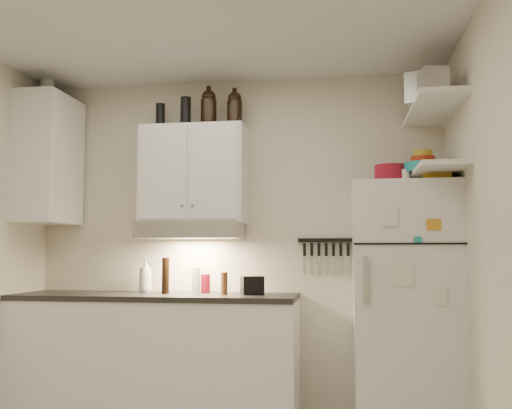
# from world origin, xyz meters

# --- Properties ---
(back_wall) EXTENTS (3.20, 0.02, 2.60)m
(back_wall) POSITION_xyz_m (0.00, 1.51, 1.30)
(back_wall) COLOR beige
(back_wall) RESTS_ON ground
(right_wall) EXTENTS (0.02, 3.00, 2.60)m
(right_wall) POSITION_xyz_m (1.61, 0.00, 1.30)
(right_wall) COLOR beige
(right_wall) RESTS_ON ground
(base_cabinet) EXTENTS (2.10, 0.60, 0.88)m
(base_cabinet) POSITION_xyz_m (-0.55, 1.20, 0.44)
(base_cabinet) COLOR white
(base_cabinet) RESTS_ON floor
(countertop) EXTENTS (2.10, 0.62, 0.04)m
(countertop) POSITION_xyz_m (-0.55, 1.20, 0.90)
(countertop) COLOR black
(countertop) RESTS_ON base_cabinet
(upper_cabinet) EXTENTS (0.80, 0.33, 0.75)m
(upper_cabinet) POSITION_xyz_m (-0.30, 1.33, 1.83)
(upper_cabinet) COLOR white
(upper_cabinet) RESTS_ON back_wall
(side_cabinet) EXTENTS (0.33, 0.55, 1.00)m
(side_cabinet) POSITION_xyz_m (-1.44, 1.20, 1.95)
(side_cabinet) COLOR white
(side_cabinet) RESTS_ON left_wall
(range_hood) EXTENTS (0.76, 0.46, 0.12)m
(range_hood) POSITION_xyz_m (-0.30, 1.27, 1.39)
(range_hood) COLOR silver
(range_hood) RESTS_ON back_wall
(fridge) EXTENTS (0.70, 0.68, 1.70)m
(fridge) POSITION_xyz_m (1.25, 1.16, 0.85)
(fridge) COLOR white
(fridge) RESTS_ON floor
(shelf_hi) EXTENTS (0.30, 0.95, 0.03)m
(shelf_hi) POSITION_xyz_m (1.45, 1.02, 2.20)
(shelf_hi) COLOR white
(shelf_hi) RESTS_ON right_wall
(shelf_lo) EXTENTS (0.30, 0.95, 0.03)m
(shelf_lo) POSITION_xyz_m (1.45, 1.02, 1.76)
(shelf_lo) COLOR white
(shelf_lo) RESTS_ON right_wall
(knife_strip) EXTENTS (0.42, 0.02, 0.03)m
(knife_strip) POSITION_xyz_m (0.70, 1.49, 1.32)
(knife_strip) COLOR black
(knife_strip) RESTS_ON back_wall
(dutch_oven) EXTENTS (0.28, 0.28, 0.13)m
(dutch_oven) POSITION_xyz_m (1.17, 1.14, 1.77)
(dutch_oven) COLOR maroon
(dutch_oven) RESTS_ON fridge
(book_stack) EXTENTS (0.21, 0.25, 0.08)m
(book_stack) POSITION_xyz_m (1.46, 1.02, 1.74)
(book_stack) COLOR orange
(book_stack) RESTS_ON fridge
(spice_jar) EXTENTS (0.06, 0.06, 0.09)m
(spice_jar) POSITION_xyz_m (1.26, 1.06, 1.75)
(spice_jar) COLOR silver
(spice_jar) RESTS_ON fridge
(stock_pot) EXTENTS (0.34, 0.34, 0.18)m
(stock_pot) POSITION_xyz_m (1.44, 1.28, 2.31)
(stock_pot) COLOR silver
(stock_pot) RESTS_ON shelf_hi
(tin_a) EXTENTS (0.26, 0.25, 0.21)m
(tin_a) POSITION_xyz_m (1.38, 0.97, 2.32)
(tin_a) COLOR #AAAAAD
(tin_a) RESTS_ON shelf_hi
(tin_b) EXTENTS (0.18, 0.18, 0.15)m
(tin_b) POSITION_xyz_m (1.40, 0.70, 2.29)
(tin_b) COLOR #AAAAAD
(tin_b) RESTS_ON shelf_hi
(bowl_teal) EXTENTS (0.21, 0.21, 0.09)m
(bowl_teal) POSITION_xyz_m (1.43, 1.29, 1.82)
(bowl_teal) COLOR teal
(bowl_teal) RESTS_ON shelf_lo
(bowl_orange) EXTENTS (0.17, 0.17, 0.05)m
(bowl_orange) POSITION_xyz_m (1.41, 1.28, 1.89)
(bowl_orange) COLOR red
(bowl_orange) RESTS_ON bowl_teal
(bowl_yellow) EXTENTS (0.13, 0.13, 0.04)m
(bowl_yellow) POSITION_xyz_m (1.41, 1.28, 1.93)
(bowl_yellow) COLOR gold
(bowl_yellow) RESTS_ON bowl_orange
(plates) EXTENTS (0.27, 0.27, 0.06)m
(plates) POSITION_xyz_m (1.38, 1.09, 1.81)
(plates) COLOR teal
(plates) RESTS_ON shelf_lo
(growler_a) EXTENTS (0.13, 0.13, 0.29)m
(growler_a) POSITION_xyz_m (-0.18, 1.31, 2.35)
(growler_a) COLOR black
(growler_a) RESTS_ON upper_cabinet
(growler_b) EXTENTS (0.15, 0.15, 0.28)m
(growler_b) POSITION_xyz_m (0.01, 1.36, 2.34)
(growler_b) COLOR black
(growler_b) RESTS_ON upper_cabinet
(thermos_a) EXTENTS (0.09, 0.09, 0.24)m
(thermos_a) POSITION_xyz_m (-0.37, 1.33, 2.32)
(thermos_a) COLOR black
(thermos_a) RESTS_ON upper_cabinet
(thermos_b) EXTENTS (0.07, 0.07, 0.21)m
(thermos_b) POSITION_xyz_m (-0.59, 1.37, 2.30)
(thermos_b) COLOR black
(thermos_b) RESTS_ON upper_cabinet
(side_jar) EXTENTS (0.15, 0.15, 0.15)m
(side_jar) POSITION_xyz_m (-1.49, 1.24, 2.52)
(side_jar) COLOR silver
(side_jar) RESTS_ON side_cabinet
(soap_bottle) EXTENTS (0.15, 0.15, 0.29)m
(soap_bottle) POSITION_xyz_m (-0.69, 1.36, 1.07)
(soap_bottle) COLOR white
(soap_bottle) RESTS_ON countertop
(pepper_mill) EXTENTS (0.06, 0.06, 0.16)m
(pepper_mill) POSITION_xyz_m (-0.03, 1.21, 1.00)
(pepper_mill) COLOR brown
(pepper_mill) RESTS_ON countertop
(oil_bottle) EXTENTS (0.05, 0.05, 0.24)m
(oil_bottle) POSITION_xyz_m (-0.48, 1.23, 1.04)
(oil_bottle) COLOR #505D17
(oil_bottle) RESTS_ON countertop
(vinegar_bottle) EXTENTS (0.07, 0.07, 0.27)m
(vinegar_bottle) POSITION_xyz_m (-0.47, 1.20, 1.05)
(vinegar_bottle) COLOR black
(vinegar_bottle) RESTS_ON countertop
(clear_bottle) EXTENTS (0.07, 0.07, 0.19)m
(clear_bottle) POSITION_xyz_m (-0.27, 1.31, 1.02)
(clear_bottle) COLOR silver
(clear_bottle) RESTS_ON countertop
(red_jar) EXTENTS (0.09, 0.09, 0.14)m
(red_jar) POSITION_xyz_m (-0.21, 1.35, 0.99)
(red_jar) COLOR maroon
(red_jar) RESTS_ON countertop
(caddy) EXTENTS (0.19, 0.16, 0.13)m
(caddy) POSITION_xyz_m (0.17, 1.22, 0.99)
(caddy) COLOR black
(caddy) RESTS_ON countertop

